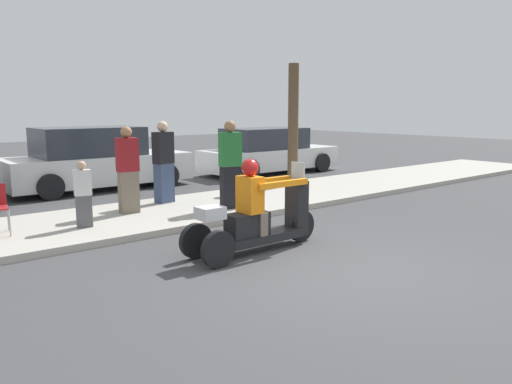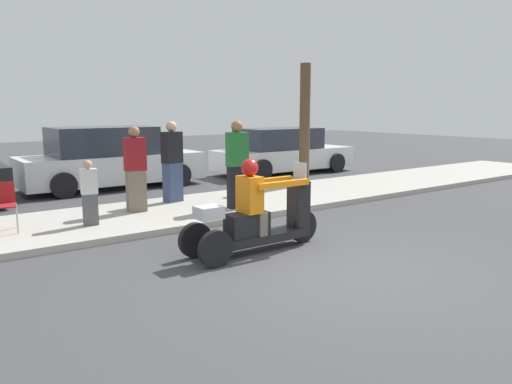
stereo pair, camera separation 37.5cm
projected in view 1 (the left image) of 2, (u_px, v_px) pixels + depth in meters
The scene contains 10 objects.
ground_plane at pixel (346, 270), 6.81m from camera, with size 60.00×60.00×0.00m, color #424244.
sidewalk_strip at pixel (175, 212), 10.31m from camera, with size 28.00×2.80×0.12m.
motorcycle_trike at pixel (256, 219), 7.61m from camera, with size 2.38×0.67×1.44m.
spectator_end_of_line at pixel (164, 164), 10.87m from camera, with size 0.47×0.34×1.78m.
spectator_by_tree at pixel (83, 195), 8.67m from camera, with size 0.30×0.21×1.16m.
spectator_mid_group at pixel (230, 166), 10.28m from camera, with size 0.49×0.37×1.81m.
spectator_with_child at pixel (128, 172), 9.82m from camera, with size 0.44×0.30×1.71m.
parked_car_lot_far at pixel (96, 160), 13.43m from camera, with size 4.85×2.03×1.68m.
parked_car_lot_center at pixel (269, 152), 16.68m from camera, with size 4.86×1.96×1.51m.
tree_trunk at pixel (293, 125), 13.38m from camera, with size 0.28×0.28×3.22m.
Camera 1 is at (-5.08, -4.29, 2.20)m, focal length 35.00 mm.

